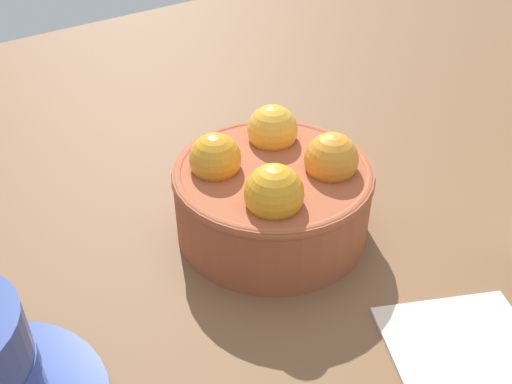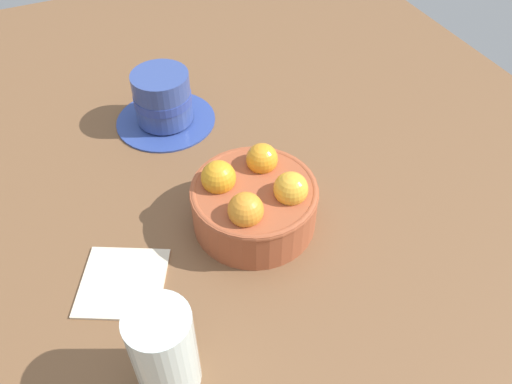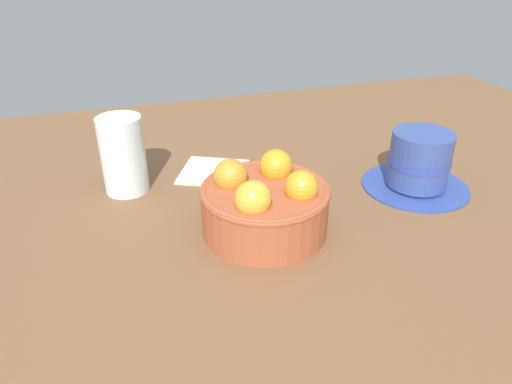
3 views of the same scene
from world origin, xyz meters
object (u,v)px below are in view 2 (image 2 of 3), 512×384
Objects in this scene: terracotta_bowl at (254,201)px; folded_napkin at (123,281)px; water_glass at (164,350)px; coffee_cup at (163,101)px.

folded_napkin is at bearing 97.66° from terracotta_bowl.
terracotta_bowl is 22.26cm from water_glass.
coffee_cup is 30.26cm from folded_napkin.
water_glass is at bearing 163.27° from coffee_cup.
folded_napkin is (13.02, 1.58, -5.16)cm from water_glass.
coffee_cup is at bearing -26.81° from folded_napkin.
water_glass is at bearing 133.85° from terracotta_bowl.
coffee_cup is at bearing 9.37° from terracotta_bowl.
terracotta_bowl is 1.60× the size of folded_napkin.
folded_napkin is (-2.37, 17.59, -3.57)cm from terracotta_bowl.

